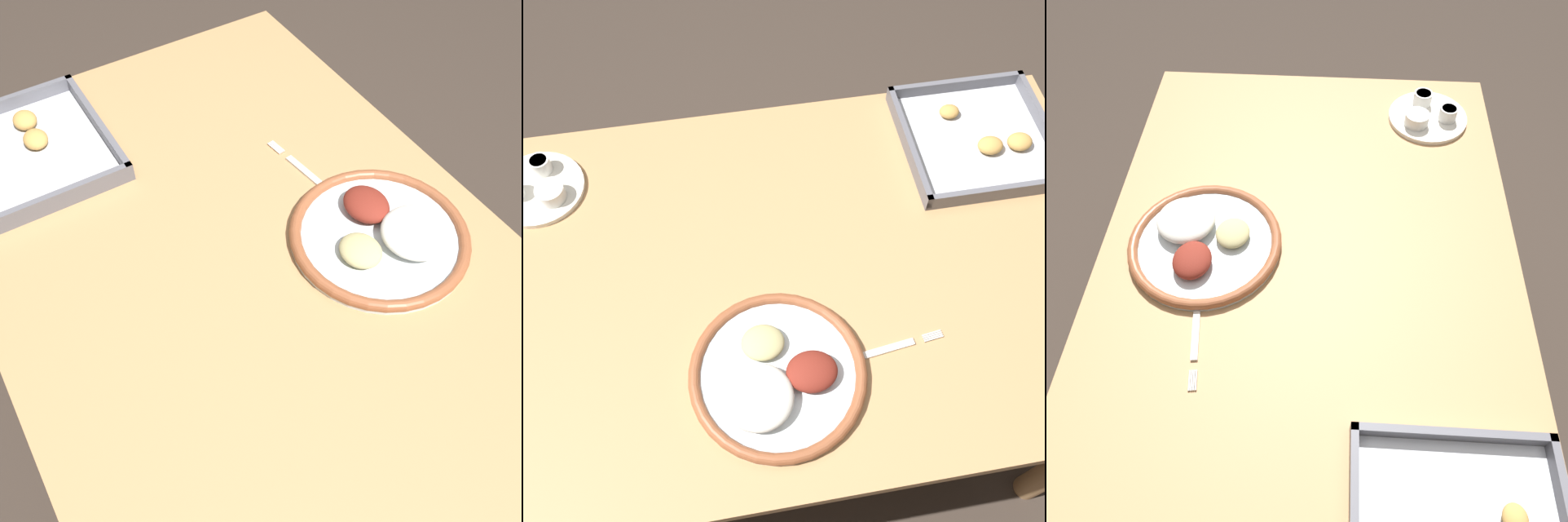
% 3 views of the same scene
% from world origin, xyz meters
% --- Properties ---
extents(ground_plane, '(8.00, 8.00, 0.00)m').
position_xyz_m(ground_plane, '(0.00, 0.00, 0.00)').
color(ground_plane, '#382D26').
extents(dining_table, '(1.24, 0.81, 0.73)m').
position_xyz_m(dining_table, '(0.00, 0.00, 0.62)').
color(dining_table, '#AD7F51').
rests_on(dining_table, ground_plane).
extents(dinner_plate, '(0.30, 0.30, 0.05)m').
position_xyz_m(dinner_plate, '(-0.07, -0.20, 0.74)').
color(dinner_plate, silver).
rests_on(dinner_plate, dining_table).
extents(fork, '(0.20, 0.04, 0.00)m').
position_xyz_m(fork, '(0.12, -0.19, 0.73)').
color(fork, silver).
rests_on(fork, dining_table).
extents(saucer_plate, '(0.18, 0.18, 0.04)m').
position_xyz_m(saucer_plate, '(-0.47, 0.26, 0.74)').
color(saucer_plate, white).
rests_on(saucer_plate, dining_table).
extents(baking_tray, '(0.30, 0.30, 0.04)m').
position_xyz_m(baking_tray, '(0.43, 0.23, 0.74)').
color(baking_tray, '#595960').
rests_on(baking_tray, dining_table).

